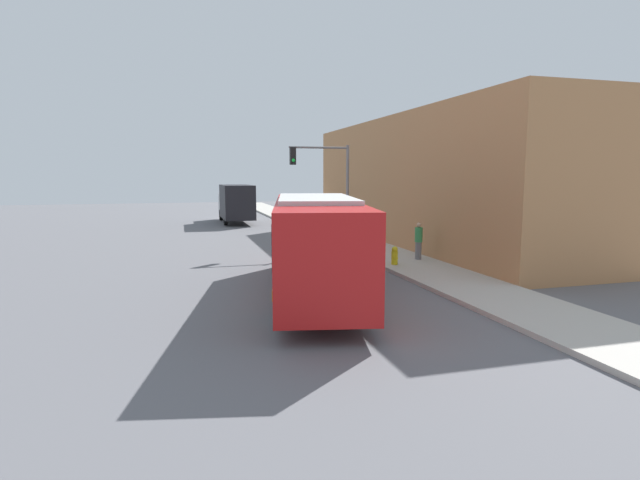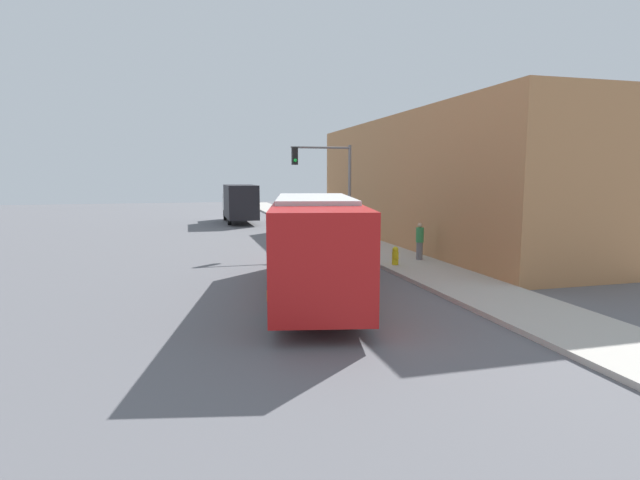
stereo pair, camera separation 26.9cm
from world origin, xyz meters
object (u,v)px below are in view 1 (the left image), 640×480
Objects in this scene: fire_hydrant at (395,256)px; pedestrian_near_corner at (419,241)px; city_bus at (316,238)px; traffic_light_pole at (328,177)px; delivery_truck at (236,202)px; parking_meter at (357,233)px.

pedestrian_near_corner is at bearing 30.63° from fire_hydrant.
city_bus is 6.56× the size of pedestrian_near_corner.
fire_hydrant is 0.14× the size of traffic_light_pole.
traffic_light_pole is at bearing 83.30° from city_bus.
city_bus is 7.51m from pedestrian_near_corner.
city_bus is 25.47m from delivery_truck.
city_bus is 8.99× the size of parking_meter.
fire_hydrant is 1.86m from pedestrian_near_corner.
city_bus reaches higher than pedestrian_near_corner.
city_bus reaches higher than fire_hydrant.
traffic_light_pole is 4.44× the size of parking_meter.
delivery_truck reaches higher than parking_meter.
traffic_light_pole is (3.18, -15.37, 2.11)m from delivery_truck.
delivery_truck is (0.25, 25.46, -0.18)m from city_bus.
delivery_truck is at bearing 105.21° from pedestrian_near_corner.
fire_hydrant is at bearing -81.53° from traffic_light_pole.
parking_meter reaches higher than fire_hydrant.
pedestrian_near_corner is (5.96, 4.48, -0.87)m from city_bus.
parking_meter is 4.00m from pedestrian_near_corner.
traffic_light_pole is at bearing 114.24° from pedestrian_near_corner.
city_bus is at bearing -108.78° from traffic_light_pole.
fire_hydrant is (4.40, 3.57, -1.32)m from city_bus.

